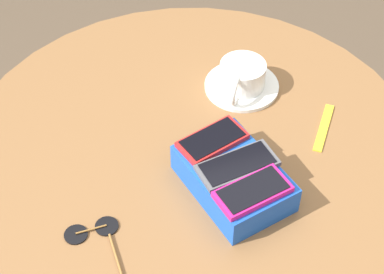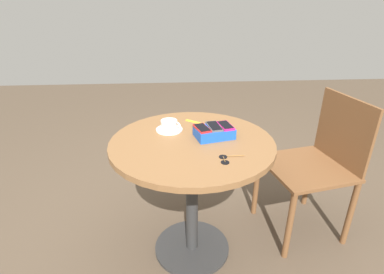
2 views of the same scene
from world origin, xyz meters
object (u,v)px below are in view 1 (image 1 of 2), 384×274
at_px(phone_magenta, 253,192).
at_px(phone_gray, 237,165).
at_px(round_table, 192,198).
at_px(phone_box, 234,178).
at_px(coffee_cup, 242,75).
at_px(sunglasses, 94,233).
at_px(saucer, 242,86).
at_px(lanyard_strap, 324,127).
at_px(phone_red, 212,140).

height_order(phone_magenta, phone_gray, phone_magenta).
distance_m(round_table, phone_magenta, 0.28).
relative_size(phone_box, coffee_cup, 1.97).
xyz_separation_m(phone_box, phone_magenta, (-0.06, -0.01, 0.03)).
bearing_deg(sunglasses, saucer, -54.05).
bearing_deg(phone_magenta, lanyard_strap, -54.82).
relative_size(phone_magenta, phone_red, 1.01).
relative_size(phone_box, phone_magenta, 1.69).
relative_size(phone_magenta, sunglasses, 1.09).
distance_m(coffee_cup, sunglasses, 0.43).
height_order(round_table, phone_magenta, phone_magenta).
height_order(round_table, sunglasses, sunglasses).
xyz_separation_m(phone_magenta, phone_red, (0.13, 0.02, -0.00)).
distance_m(round_table, phone_box, 0.22).
distance_m(phone_red, saucer, 0.22).
bearing_deg(saucer, phone_red, 144.31).
distance_m(round_table, phone_red, 0.22).
distance_m(phone_magenta, coffee_cup, 0.31).
distance_m(phone_gray, saucer, 0.26).
distance_m(saucer, lanyard_strap, 0.18).
distance_m(round_table, coffee_cup, 0.26).
xyz_separation_m(phone_box, lanyard_strap, (0.08, -0.21, -0.03)).
bearing_deg(lanyard_strap, sunglasses, 102.65).
distance_m(round_table, lanyard_strap, 0.29).
xyz_separation_m(coffee_cup, sunglasses, (-0.25, 0.35, -0.03)).
bearing_deg(lanyard_strap, phone_red, 94.47).
height_order(round_table, phone_gray, phone_gray).
height_order(phone_red, sunglasses, phone_red).
xyz_separation_m(saucer, sunglasses, (-0.25, 0.35, -0.00)).
distance_m(phone_magenta, sunglasses, 0.26).
bearing_deg(saucer, sunglasses, 125.95).
distance_m(phone_magenta, lanyard_strap, 0.26).
xyz_separation_m(phone_box, coffee_cup, (0.23, -0.10, 0.01)).
relative_size(phone_magenta, coffee_cup, 1.17).
relative_size(coffee_cup, lanyard_strap, 0.89).
bearing_deg(phone_red, lanyard_strap, -85.53).
bearing_deg(phone_box, phone_gray, -95.50).
distance_m(phone_gray, coffee_cup, 0.25).
bearing_deg(sunglasses, round_table, -56.65).
relative_size(phone_red, coffee_cup, 1.16).
bearing_deg(phone_gray, phone_magenta, -176.81).
relative_size(phone_red, saucer, 0.88).
height_order(phone_red, lanyard_strap, phone_red).
relative_size(round_table, phone_gray, 6.04).
relative_size(saucer, sunglasses, 1.23).
height_order(phone_box, sunglasses, phone_box).
height_order(round_table, phone_red, phone_red).
height_order(phone_gray, saucer, phone_gray).
height_order(phone_box, saucer, phone_box).
bearing_deg(coffee_cup, phone_magenta, 161.83).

